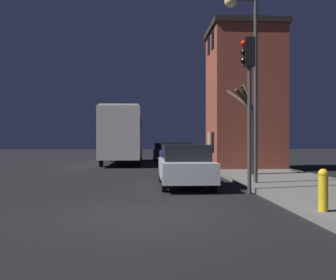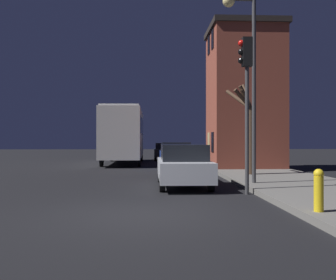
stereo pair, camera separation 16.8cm
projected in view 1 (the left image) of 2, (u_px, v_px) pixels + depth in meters
name	position (u px, v px, depth m)	size (l,w,h in m)	color
ground_plane	(146.00, 213.00, 8.56)	(120.00, 120.00, 0.00)	black
brick_building	(244.00, 96.00, 21.27)	(4.05, 3.98, 7.96)	brown
streetlamp	(246.00, 53.00, 13.23)	(1.19, 0.44, 6.65)	#38383A
traffic_light	(248.00, 83.00, 11.59)	(0.43, 0.24, 4.86)	#38383A
bare_tree	(249.00, 127.00, 16.67)	(1.07, 1.65, 4.15)	#473323
bus	(123.00, 132.00, 26.70)	(2.58, 9.39, 3.86)	beige
car_near_lane	(185.00, 165.00, 13.50)	(1.77, 4.32, 1.52)	#B7BABF
car_mid_lane	(175.00, 155.00, 22.01)	(1.82, 3.90, 1.56)	navy
car_far_lane	(164.00, 151.00, 31.65)	(1.77, 4.78, 1.44)	black
fire_hydrant	(323.00, 189.00, 7.92)	(0.21, 0.21, 0.91)	gold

